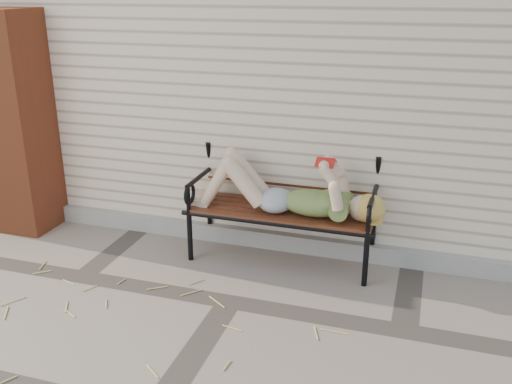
% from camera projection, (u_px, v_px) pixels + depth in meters
% --- Properties ---
extents(ground, '(80.00, 80.00, 0.00)m').
position_uv_depth(ground, '(230.00, 302.00, 4.18)').
color(ground, gray).
rests_on(ground, ground).
extents(house_wall, '(8.00, 4.00, 3.00)m').
position_uv_depth(house_wall, '(319.00, 49.00, 6.35)').
color(house_wall, beige).
rests_on(house_wall, ground).
extents(foundation_strip, '(8.00, 0.10, 0.15)m').
position_uv_depth(foundation_strip, '(267.00, 239.00, 5.03)').
color(foundation_strip, '#A5A295').
rests_on(foundation_strip, ground).
extents(brick_pillar, '(0.50, 0.50, 2.00)m').
position_uv_depth(brick_pillar, '(17.00, 124.00, 5.15)').
color(brick_pillar, brown).
rests_on(brick_pillar, ground).
extents(garden_bench, '(1.65, 0.66, 1.07)m').
position_uv_depth(garden_bench, '(285.00, 189.00, 4.70)').
color(garden_bench, black).
rests_on(garden_bench, ground).
extents(reading_woman, '(1.56, 0.35, 0.49)m').
position_uv_depth(reading_woman, '(283.00, 191.00, 4.56)').
color(reading_woman, '#093A42').
rests_on(reading_woman, ground).
extents(straw_scatter, '(2.88, 1.68, 0.01)m').
position_uv_depth(straw_scatter, '(62.00, 329.00, 3.85)').
color(straw_scatter, '#D8CE69').
rests_on(straw_scatter, ground).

